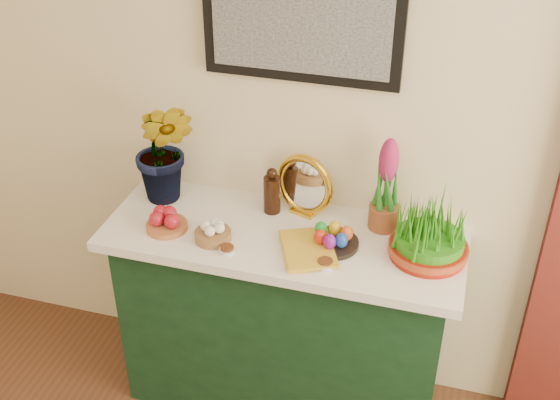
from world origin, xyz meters
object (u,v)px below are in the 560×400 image
object	(u,v)px
mirror	(305,186)
hyacinth_green	(163,134)
sideboard	(283,322)
book	(283,251)
wheatgrass_sabzeh	(430,233)

from	to	relation	value
mirror	hyacinth_green	bearing A→B (deg)	-173.75
sideboard	hyacinth_green	xyz separation A→B (m)	(-0.52, 0.10, 0.77)
hyacinth_green	book	xyz separation A→B (m)	(0.56, -0.24, -0.28)
sideboard	wheatgrass_sabzeh	bearing A→B (deg)	0.49
sideboard	book	size ratio (longest dim) A/B	5.21
sideboard	book	xyz separation A→B (m)	(0.04, -0.14, 0.48)
sideboard	mirror	size ratio (longest dim) A/B	4.99
wheatgrass_sabzeh	book	bearing A→B (deg)	-164.71
hyacinth_green	wheatgrass_sabzeh	world-z (taller)	hyacinth_green
sideboard	mirror	distance (m)	0.61
hyacinth_green	mirror	xyz separation A→B (m)	(0.56, 0.06, -0.18)
hyacinth_green	wheatgrass_sabzeh	distance (m)	1.10
book	wheatgrass_sabzeh	distance (m)	0.54
sideboard	mirror	xyz separation A→B (m)	(0.04, 0.16, 0.59)
hyacinth_green	book	bearing A→B (deg)	-20.55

